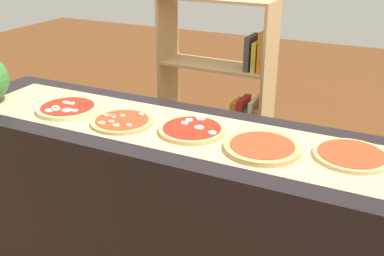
{
  "coord_description": "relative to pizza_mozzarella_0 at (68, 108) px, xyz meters",
  "views": [
    {
      "loc": [
        0.8,
        -1.65,
        1.71
      ],
      "look_at": [
        0.0,
        0.0,
        0.91
      ],
      "focal_mm": 42.35,
      "sensor_mm": 36.0,
      "label": 1
    }
  ],
  "objects": [
    {
      "name": "parchment_paper",
      "position": [
        0.67,
        0.03,
        -0.01
      ],
      "size": [
        2.26,
        0.44,
        0.0
      ],
      "primitive_type": "cube",
      "color": "tan",
      "rests_on": "counter"
    },
    {
      "name": "pizza_mozzarella_2",
      "position": [
        0.67,
        0.03,
        -0.0
      ],
      "size": [
        0.3,
        0.3,
        0.03
      ],
      "color": "#DBB26B",
      "rests_on": "parchment_paper"
    },
    {
      "name": "pizza_mozzarella_0",
      "position": [
        0.0,
        0.0,
        0.0
      ],
      "size": [
        0.31,
        0.31,
        0.03
      ],
      "color": "#E5C17F",
      "rests_on": "parchment_paper"
    },
    {
      "name": "counter",
      "position": [
        0.67,
        0.03,
        -0.46
      ],
      "size": [
        2.58,
        0.64,
        0.89
      ],
      "primitive_type": "cube",
      "color": "black",
      "rests_on": "ground_plane"
    },
    {
      "name": "pizza_mushroom_1",
      "position": [
        0.33,
        -0.02,
        -0.0
      ],
      "size": [
        0.29,
        0.29,
        0.02
      ],
      "color": "tan",
      "rests_on": "parchment_paper"
    },
    {
      "name": "pizza_plain_4",
      "position": [
        1.34,
        0.08,
        -0.0
      ],
      "size": [
        0.29,
        0.29,
        0.02
      ],
      "color": "#DBB26B",
      "rests_on": "parchment_paper"
    },
    {
      "name": "bookshelf",
      "position": [
        0.43,
        1.1,
        -0.31
      ],
      "size": [
        0.78,
        0.3,
        1.32
      ],
      "color": "tan",
      "rests_on": "ground_plane"
    },
    {
      "name": "pizza_plain_3",
      "position": [
        1.01,
        -0.01,
        -0.0
      ],
      "size": [
        0.31,
        0.31,
        0.02
      ],
      "color": "tan",
      "rests_on": "parchment_paper"
    }
  ]
}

